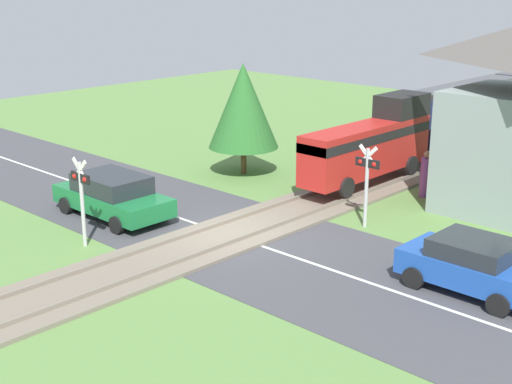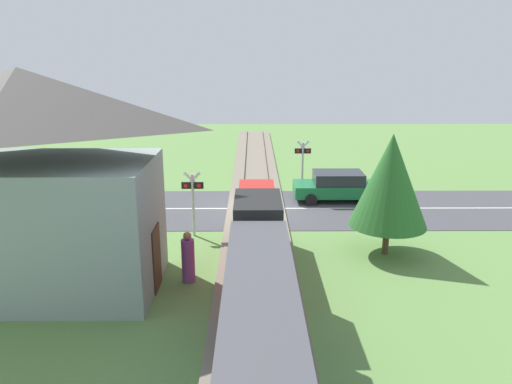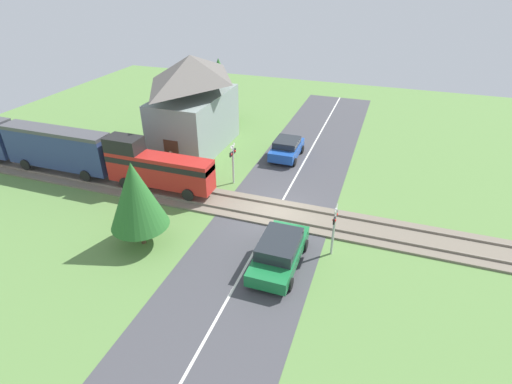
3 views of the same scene
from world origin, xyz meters
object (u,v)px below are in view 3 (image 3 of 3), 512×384
object	(u,v)px
train	(50,147)
car_far_side	(287,148)
crossing_signal_west_approach	(334,224)
pedestrian_by_station	(172,164)
car_near_crossing	(279,251)
crossing_signal_east_approach	(233,158)
station_building	(194,105)

from	to	relation	value
train	car_far_side	size ratio (longest dim) A/B	6.37
crossing_signal_west_approach	car_far_side	bearing A→B (deg)	26.68
car_far_side	pedestrian_by_station	size ratio (longest dim) A/B	2.07
car_near_crossing	pedestrian_by_station	bearing A→B (deg)	55.30
crossing_signal_east_approach	car_far_side	bearing A→B (deg)	-24.34
station_building	car_near_crossing	bearing A→B (deg)	-138.45
station_building	crossing_signal_east_approach	bearing A→B (deg)	-132.05
train	pedestrian_by_station	distance (m)	8.19
car_near_crossing	station_building	xyz separation A→B (m)	(11.24, 9.97, 2.68)
crossing_signal_west_approach	station_building	world-z (taller)	station_building
station_building	car_far_side	bearing A→B (deg)	-85.37
car_near_crossing	pedestrian_by_station	distance (m)	11.52
car_near_crossing	station_building	size ratio (longest dim) A/B	0.56
crossing_signal_east_approach	station_building	bearing A→B (deg)	47.95
train	station_building	bearing A→B (deg)	-46.19
car_near_crossing	car_far_side	world-z (taller)	car_near_crossing
car_far_side	crossing_signal_east_approach	xyz separation A→B (m)	(-4.95, 2.24, 1.03)
station_building	pedestrian_by_station	distance (m)	5.41
car_near_crossing	pedestrian_by_station	xyz separation A→B (m)	(6.56, 9.47, 0.01)
car_far_side	crossing_signal_east_approach	world-z (taller)	crossing_signal_east_approach
car_near_crossing	crossing_signal_west_approach	size ratio (longest dim) A/B	1.64
car_near_crossing	station_building	distance (m)	15.26
train	crossing_signal_east_approach	size ratio (longest dim) A/B	8.38
crossing_signal_east_approach	station_building	xyz separation A→B (m)	(4.37, 4.85, 1.67)
crossing_signal_east_approach	pedestrian_by_station	distance (m)	4.47
crossing_signal_west_approach	pedestrian_by_station	bearing A→B (deg)	67.19
car_near_crossing	pedestrian_by_station	size ratio (longest dim) A/B	2.58
train	crossing_signal_east_approach	world-z (taller)	train
train	car_far_side	xyz separation A→B (m)	(7.57, -14.37, -1.12)
car_far_side	crossing_signal_west_approach	bearing A→B (deg)	-153.32
train	crossing_signal_east_approach	distance (m)	12.42
crossing_signal_east_approach	station_building	size ratio (longest dim) A/B	0.34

